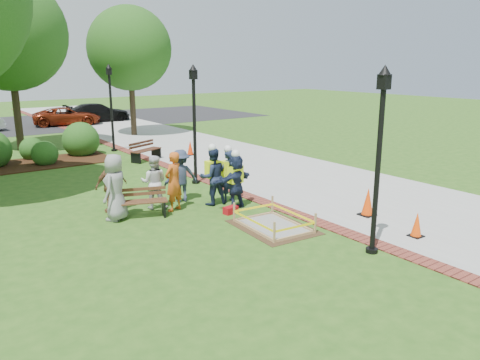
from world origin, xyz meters
TOP-DOWN VIEW (x-y plane):
  - ground at (0.00, 0.00)m, footprint 100.00×100.00m
  - sidewalk at (5.00, 10.00)m, footprint 6.00×60.00m
  - brick_edging at (1.75, 10.00)m, footprint 0.50×60.00m
  - mulch_bed at (-3.00, 12.00)m, footprint 7.00×3.00m
  - parking_lot at (0.00, 27.00)m, footprint 36.00×12.00m
  - wet_concrete_pad at (0.48, -0.34)m, footprint 1.87×2.42m
  - bench_near at (-2.03, 2.55)m, footprint 1.59×0.99m
  - bench_far at (1.54, 9.85)m, footprint 1.67×1.13m
  - cone_front at (2.95, -3.02)m, footprint 0.34×0.34m
  - cone_back at (3.31, -1.18)m, footprint 0.42×0.42m
  - cone_far at (3.78, 9.76)m, footprint 0.36×0.36m
  - toolbox at (0.24, 1.31)m, footprint 0.46×0.29m
  - lamp_near at (1.25, -3.00)m, footprint 0.28×0.28m
  - lamp_mid at (1.25, 5.00)m, footprint 0.28×0.28m
  - lamp_far at (1.25, 13.00)m, footprint 0.28×0.28m
  - tree_back at (-2.45, 16.07)m, footprint 5.52×5.52m
  - tree_right at (4.28, 17.46)m, footprint 4.90×4.90m
  - shrub_c at (-2.38, 11.61)m, footprint 1.12×1.12m
  - shrub_d at (-0.40, 12.85)m, footprint 1.72×1.72m
  - shrub_e at (-2.54, 13.21)m, footprint 1.09×1.09m
  - casual_person_a at (-2.65, 2.75)m, footprint 0.71×0.68m
  - casual_person_b at (-0.94, 2.56)m, footprint 0.67×0.56m
  - casual_person_c at (-1.33, 3.08)m, footprint 0.62×0.58m
  - casual_person_d at (-2.50, 3.47)m, footprint 0.55×0.37m
  - casual_person_e at (-0.31, 3.27)m, footprint 0.59×0.44m
  - hivis_worker_a at (0.67, 1.66)m, footprint 0.59×0.45m
  - hivis_worker_b at (0.89, 2.38)m, footprint 0.59×0.43m
  - hivis_worker_c at (0.32, 2.40)m, footprint 0.61×0.43m
  - parked_car_c at (2.37, 24.62)m, footprint 2.71×4.53m
  - parked_car_d at (4.88, 25.40)m, footprint 2.07×4.61m

SIDE VIEW (x-z plane):
  - ground at x=0.00m, z-range 0.00..0.00m
  - shrub_c at x=-2.38m, z-range -0.56..0.56m
  - shrub_d at x=-0.40m, z-range -0.86..0.86m
  - shrub_e at x=-2.54m, z-range -0.54..0.54m
  - parked_car_c at x=2.37m, z-range -0.69..0.69m
  - parked_car_d at x=4.88m, z-range -0.75..0.75m
  - parking_lot at x=0.00m, z-range 0.00..0.01m
  - sidewalk at x=5.00m, z-range 0.00..0.02m
  - brick_edging at x=1.75m, z-range 0.00..0.03m
  - mulch_bed at x=-3.00m, z-range -0.01..0.04m
  - toolbox at x=0.24m, z-range 0.00..0.21m
  - wet_concrete_pad at x=0.48m, z-range -0.04..0.51m
  - bench_near at x=-2.03m, z-range -0.15..0.67m
  - bench_far at x=1.54m, z-range -0.16..0.71m
  - cone_front at x=2.95m, z-range -0.01..0.65m
  - cone_far at x=3.78m, z-range -0.01..0.70m
  - cone_back at x=3.31m, z-range -0.02..0.82m
  - casual_person_c at x=-1.33m, z-range 0.00..1.63m
  - casual_person_d at x=-2.50m, z-range 0.00..1.64m
  - casual_person_e at x=-0.31m, z-range 0.00..1.67m
  - casual_person_b at x=-0.94m, z-range 0.00..1.78m
  - hivis_worker_a at x=0.67m, z-range 0.00..1.80m
  - hivis_worker_b at x=0.89m, z-range 0.00..1.81m
  - casual_person_a at x=-2.65m, z-range 0.00..1.88m
  - hivis_worker_c at x=0.32m, z-range -0.01..1.91m
  - lamp_near at x=1.25m, z-range 0.35..4.61m
  - lamp_mid at x=1.25m, z-range 0.35..4.61m
  - lamp_far at x=1.25m, z-range 0.35..4.61m
  - tree_right at x=4.28m, z-range 1.33..8.90m
  - tree_back at x=-2.45m, z-range 1.46..9.91m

